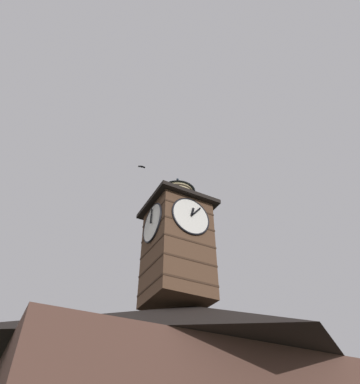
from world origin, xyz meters
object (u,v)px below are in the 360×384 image
at_px(flying_bird_high, 142,167).
at_px(moon, 135,346).
at_px(clock_tower, 177,241).
at_px(pine_tree_behind, 159,380).

bearing_deg(flying_bird_high, moon, -112.10).
height_order(clock_tower, pine_tree_behind, clock_tower).
bearing_deg(pine_tree_behind, flying_bird_high, 40.06).
relative_size(clock_tower, pine_tree_behind, 0.59).
bearing_deg(pine_tree_behind, clock_tower, 70.87).
bearing_deg(clock_tower, moon, -108.17).
xyz_separation_m(moon, flying_bird_high, (12.53, 30.85, 4.57)).
relative_size(pine_tree_behind, flying_bird_high, 25.01).
relative_size(moon, flying_bird_high, 3.57).
height_order(moon, flying_bird_high, flying_bird_high).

